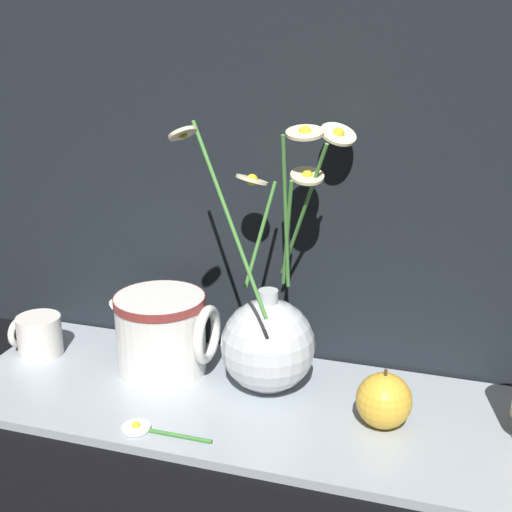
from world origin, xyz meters
TOP-DOWN VIEW (x-y plane):
  - ground_plane at (0.00, 0.00)m, footprint 6.00×6.00m
  - shelf at (0.00, 0.00)m, footprint 0.81×0.29m
  - vase_with_flowers at (0.01, 0.04)m, footprint 0.20×0.24m
  - yellow_mug at (-0.35, 0.03)m, footprint 0.08×0.07m
  - ceramic_pitcher at (-0.15, 0.04)m, footprint 0.15×0.13m
  - orange_fruit at (0.17, -0.01)m, footprint 0.07×0.07m
  - loose_daisy at (-0.11, -0.11)m, footprint 0.12×0.04m

SIDE VIEW (x-z plane):
  - ground_plane at x=0.00m, z-range 0.00..0.00m
  - shelf at x=0.00m, z-range 0.00..0.01m
  - loose_daisy at x=-0.11m, z-range 0.01..0.02m
  - yellow_mug at x=-0.35m, z-range 0.01..0.07m
  - orange_fruit at x=0.17m, z-range 0.01..0.09m
  - ceramic_pitcher at x=-0.15m, z-range 0.01..0.14m
  - vase_with_flowers at x=0.01m, z-range -0.10..0.27m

